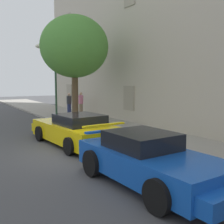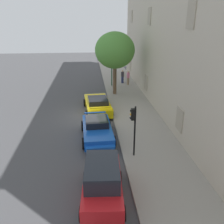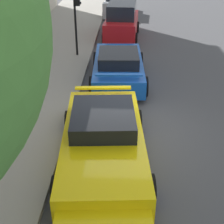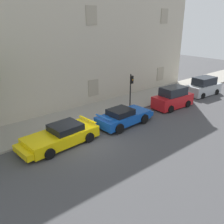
{
  "view_description": "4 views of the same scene",
  "coord_description": "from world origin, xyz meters",
  "px_view_note": "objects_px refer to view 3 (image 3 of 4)",
  "views": [
    {
      "loc": [
        8.99,
        -3.91,
        2.63
      ],
      "look_at": [
        0.89,
        1.01,
        1.55
      ],
      "focal_mm": 43.72,
      "sensor_mm": 36.0,
      "label": 1
    },
    {
      "loc": [
        18.39,
        0.02,
        7.64
      ],
      "look_at": [
        1.28,
        1.65,
        0.91
      ],
      "focal_mm": 38.63,
      "sensor_mm": 36.0,
      "label": 2
    },
    {
      "loc": [
        -8.19,
        0.08,
        5.29
      ],
      "look_at": [
        -0.73,
        0.45,
        1.07
      ],
      "focal_mm": 51.63,
      "sensor_mm": 36.0,
      "label": 3
    },
    {
      "loc": [
        -7.83,
        -12.01,
        7.49
      ],
      "look_at": [
        3.13,
        1.07,
        0.95
      ],
      "focal_mm": 38.94,
      "sensor_mm": 36.0,
      "label": 4
    }
  ],
  "objects_px": {
    "sportscar_yellow_flank": "(118,65)",
    "traffic_light": "(77,10)",
    "sportscar_red_lead": "(103,146)",
    "hatchback_parked": "(119,2)",
    "hatchback_distant": "(122,22)"
  },
  "relations": [
    {
      "from": "hatchback_distant",
      "to": "traffic_light",
      "type": "xyz_separation_m",
      "value": [
        -3.37,
        1.95,
        1.37
      ]
    },
    {
      "from": "hatchback_parked",
      "to": "sportscar_yellow_flank",
      "type": "bearing_deg",
      "value": -178.23
    },
    {
      "from": "sportscar_yellow_flank",
      "to": "hatchback_parked",
      "type": "height_order",
      "value": "hatchback_parked"
    },
    {
      "from": "hatchback_parked",
      "to": "hatchback_distant",
      "type": "distance_m",
      "value": 5.77
    },
    {
      "from": "hatchback_distant",
      "to": "sportscar_red_lead",
      "type": "bearing_deg",
      "value": 178.98
    },
    {
      "from": "sportscar_yellow_flank",
      "to": "hatchback_parked",
      "type": "distance_m",
      "value": 11.62
    },
    {
      "from": "sportscar_red_lead",
      "to": "hatchback_parked",
      "type": "height_order",
      "value": "hatchback_parked"
    },
    {
      "from": "sportscar_red_lead",
      "to": "hatchback_distant",
      "type": "xyz_separation_m",
      "value": [
        11.32,
        -0.2,
        0.28
      ]
    },
    {
      "from": "sportscar_yellow_flank",
      "to": "hatchback_parked",
      "type": "relative_size",
      "value": 1.15
    },
    {
      "from": "sportscar_yellow_flank",
      "to": "hatchback_parked",
      "type": "xyz_separation_m",
      "value": [
        11.62,
        0.36,
        0.23
      ]
    },
    {
      "from": "hatchback_parked",
      "to": "hatchback_distant",
      "type": "height_order",
      "value": "hatchback_distant"
    },
    {
      "from": "sportscar_red_lead",
      "to": "traffic_light",
      "type": "relative_size",
      "value": 1.73
    },
    {
      "from": "sportscar_yellow_flank",
      "to": "traffic_light",
      "type": "relative_size",
      "value": 1.55
    },
    {
      "from": "sportscar_yellow_flank",
      "to": "hatchback_distant",
      "type": "height_order",
      "value": "hatchback_distant"
    },
    {
      "from": "hatchback_parked",
      "to": "hatchback_distant",
      "type": "bearing_deg",
      "value": -176.4
    }
  ]
}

